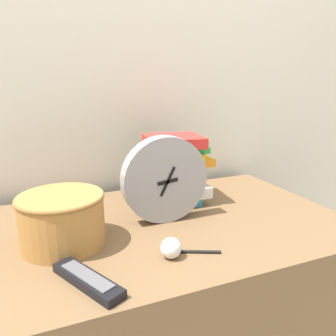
{
  "coord_description": "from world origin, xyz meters",
  "views": [
    {
      "loc": [
        -0.32,
        -0.52,
        1.14
      ],
      "look_at": [
        0.08,
        0.43,
        0.86
      ],
      "focal_mm": 35.0,
      "sensor_mm": 36.0,
      "label": 1
    }
  ],
  "objects_px": {
    "basket": "(62,218)",
    "crumpled_paper_ball": "(171,248)",
    "book_stack": "(172,170)",
    "pen": "(197,252)",
    "desk_clock": "(165,180)",
    "tv_remote": "(87,280)"
  },
  "relations": [
    {
      "from": "desk_clock",
      "to": "tv_remote",
      "type": "distance_m",
      "value": 0.39
    },
    {
      "from": "crumpled_paper_ball",
      "to": "pen",
      "type": "bearing_deg",
      "value": -5.01
    },
    {
      "from": "book_stack",
      "to": "crumpled_paper_ball",
      "type": "distance_m",
      "value": 0.4
    },
    {
      "from": "tv_remote",
      "to": "pen",
      "type": "relative_size",
      "value": 1.77
    },
    {
      "from": "book_stack",
      "to": "tv_remote",
      "type": "distance_m",
      "value": 0.55
    },
    {
      "from": "tv_remote",
      "to": "pen",
      "type": "distance_m",
      "value": 0.28
    },
    {
      "from": "book_stack",
      "to": "basket",
      "type": "distance_m",
      "value": 0.44
    },
    {
      "from": "basket",
      "to": "crumpled_paper_ball",
      "type": "height_order",
      "value": "basket"
    },
    {
      "from": "desk_clock",
      "to": "tv_remote",
      "type": "height_order",
      "value": "desk_clock"
    },
    {
      "from": "basket",
      "to": "desk_clock",
      "type": "bearing_deg",
      "value": 7.73
    },
    {
      "from": "book_stack",
      "to": "crumpled_paper_ball",
      "type": "bearing_deg",
      "value": -113.7
    },
    {
      "from": "book_stack",
      "to": "basket",
      "type": "bearing_deg",
      "value": -154.7
    },
    {
      "from": "tv_remote",
      "to": "crumpled_paper_ball",
      "type": "distance_m",
      "value": 0.21
    },
    {
      "from": "book_stack",
      "to": "crumpled_paper_ball",
      "type": "height_order",
      "value": "book_stack"
    },
    {
      "from": "tv_remote",
      "to": "crumpled_paper_ball",
      "type": "height_order",
      "value": "crumpled_paper_ball"
    },
    {
      "from": "desk_clock",
      "to": "basket",
      "type": "bearing_deg",
      "value": -172.27
    },
    {
      "from": "crumpled_paper_ball",
      "to": "basket",
      "type": "bearing_deg",
      "value": 144.15
    },
    {
      "from": "basket",
      "to": "pen",
      "type": "bearing_deg",
      "value": -30.05
    },
    {
      "from": "book_stack",
      "to": "tv_remote",
      "type": "xyz_separation_m",
      "value": [
        -0.37,
        -0.39,
        -0.11
      ]
    },
    {
      "from": "tv_remote",
      "to": "basket",
      "type": "bearing_deg",
      "value": 97.94
    },
    {
      "from": "basket",
      "to": "tv_remote",
      "type": "relative_size",
      "value": 1.13
    },
    {
      "from": "tv_remote",
      "to": "crumpled_paper_ball",
      "type": "bearing_deg",
      "value": 9.06
    }
  ]
}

